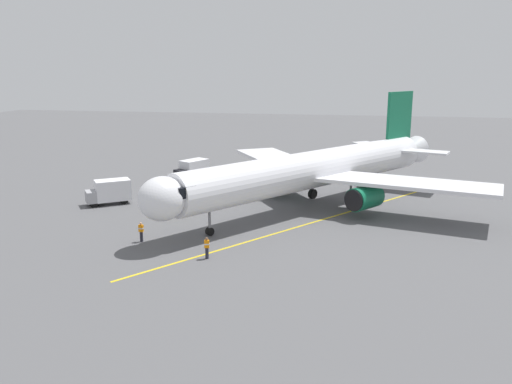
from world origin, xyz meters
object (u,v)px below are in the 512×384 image
object	(u,v)px
box_truck_portside	(109,192)
belt_loader_starboard_side	(268,165)
box_truck_rear_apron	(180,197)
ground_crew_wing_walker	(141,232)
ground_crew_marshaller	(207,248)
box_truck_near_nose	(192,170)
airplane	(315,170)

from	to	relation	value
box_truck_portside	belt_loader_starboard_side	size ratio (longest dim) A/B	1.13
box_truck_rear_apron	ground_crew_wing_walker	bearing A→B (deg)	90.28
ground_crew_marshaller	box_truck_rear_apron	size ratio (longest dim) A/B	0.35
box_truck_near_nose	belt_loader_starboard_side	world-z (taller)	box_truck_near_nose
airplane	belt_loader_starboard_side	size ratio (longest dim) A/B	8.07
airplane	ground_crew_wing_walker	bearing A→B (deg)	46.04
box_truck_portside	box_truck_rear_apron	world-z (taller)	same
box_truck_portside	belt_loader_starboard_side	bearing A→B (deg)	-121.40
ground_crew_wing_walker	box_truck_rear_apron	xyz separation A→B (m)	(0.05, -10.24, 0.50)
airplane	ground_crew_marshaller	world-z (taller)	airplane
ground_crew_marshaller	box_truck_rear_apron	world-z (taller)	box_truck_rear_apron
box_truck_rear_apron	belt_loader_starboard_side	bearing A→B (deg)	-102.80
airplane	box_truck_portside	bearing A→B (deg)	7.35
airplane	ground_crew_marshaller	bearing A→B (deg)	67.73
box_truck_portside	ground_crew_wing_walker	bearing A→B (deg)	126.91
ground_crew_wing_walker	box_truck_portside	size ratio (longest dim) A/B	0.35
airplane	ground_crew_wing_walker	size ratio (longest dim) A/B	20.32
ground_crew_wing_walker	box_truck_portside	world-z (taller)	box_truck_portside
ground_crew_marshaller	ground_crew_wing_walker	size ratio (longest dim) A/B	1.00
airplane	box_truck_portside	distance (m)	21.99
ground_crew_marshaller	box_truck_portside	size ratio (longest dim) A/B	0.35
ground_crew_wing_walker	box_truck_rear_apron	distance (m)	10.25
belt_loader_starboard_side	ground_crew_wing_walker	bearing A→B (deg)	81.17
box_truck_near_nose	box_truck_rear_apron	bearing A→B (deg)	103.01
ground_crew_marshaller	box_truck_near_nose	distance (m)	29.05
airplane	box_truck_portside	xyz separation A→B (m)	(21.66, 2.79, -2.62)
ground_crew_marshaller	box_truck_near_nose	xyz separation A→B (m)	(9.88, -27.32, 0.50)
ground_crew_wing_walker	box_truck_near_nose	bearing A→B (deg)	-82.22
box_truck_near_nose	belt_loader_starboard_side	xyz separation A→B (m)	(-8.48, -8.58, -0.67)
box_truck_near_nose	box_truck_rear_apron	world-z (taller)	same
ground_crew_wing_walker	box_truck_near_nose	size ratio (longest dim) A/B	0.34
box_truck_portside	box_truck_rear_apron	size ratio (longest dim) A/B	1.01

